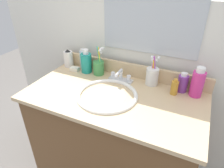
{
  "coord_description": "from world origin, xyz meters",
  "views": [
    {
      "loc": [
        0.41,
        -0.88,
        1.45
      ],
      "look_at": [
        -0.01,
        0.0,
        0.88
      ],
      "focal_mm": 32.07,
      "sensor_mm": 36.0,
      "label": 1
    }
  ],
  "objects_px": {
    "bottle_gel_clear": "(83,59)",
    "faucet": "(120,77)",
    "cup_white_ceramic": "(152,76)",
    "soap_bar": "(75,69)",
    "bottle_cream_purple": "(183,83)",
    "bottle_soap_pink": "(198,83)",
    "cup_green": "(99,67)",
    "bottle_oil_amber": "(175,87)",
    "bottle_mouthwash_teal": "(86,62)",
    "bottle_lotion_white": "(68,59)"
  },
  "relations": [
    {
      "from": "bottle_lotion_white",
      "to": "bottle_oil_amber",
      "type": "height_order",
      "value": "bottle_lotion_white"
    },
    {
      "from": "bottle_mouthwash_teal",
      "to": "faucet",
      "type": "bearing_deg",
      "value": -4.34
    },
    {
      "from": "bottle_lotion_white",
      "to": "bottle_soap_pink",
      "type": "bearing_deg",
      "value": -1.19
    },
    {
      "from": "faucet",
      "to": "bottle_gel_clear",
      "type": "height_order",
      "value": "bottle_gel_clear"
    },
    {
      "from": "bottle_gel_clear",
      "to": "bottle_lotion_white",
      "type": "xyz_separation_m",
      "value": [
        -0.11,
        -0.03,
        -0.01
      ]
    },
    {
      "from": "bottle_gel_clear",
      "to": "bottle_cream_purple",
      "type": "distance_m",
      "value": 0.7
    },
    {
      "from": "bottle_soap_pink",
      "to": "cup_white_ceramic",
      "type": "distance_m",
      "value": 0.26
    },
    {
      "from": "bottle_cream_purple",
      "to": "bottle_oil_amber",
      "type": "xyz_separation_m",
      "value": [
        -0.04,
        -0.05,
        -0.01
      ]
    },
    {
      "from": "bottle_mouthwash_teal",
      "to": "bottle_gel_clear",
      "type": "bearing_deg",
      "value": 139.51
    },
    {
      "from": "bottle_soap_pink",
      "to": "cup_green",
      "type": "bearing_deg",
      "value": -179.88
    },
    {
      "from": "faucet",
      "to": "bottle_oil_amber",
      "type": "xyz_separation_m",
      "value": [
        0.34,
        -0.01,
        0.02
      ]
    },
    {
      "from": "faucet",
      "to": "bottle_lotion_white",
      "type": "bearing_deg",
      "value": 174.08
    },
    {
      "from": "bottle_oil_amber",
      "to": "bottle_gel_clear",
      "type": "bearing_deg",
      "value": 173.0
    },
    {
      "from": "bottle_lotion_white",
      "to": "faucet",
      "type": "bearing_deg",
      "value": -5.92
    },
    {
      "from": "bottle_cream_purple",
      "to": "cup_white_ceramic",
      "type": "height_order",
      "value": "cup_white_ceramic"
    },
    {
      "from": "bottle_lotion_white",
      "to": "soap_bar",
      "type": "distance_m",
      "value": 0.1
    },
    {
      "from": "faucet",
      "to": "bottle_gel_clear",
      "type": "distance_m",
      "value": 0.34
    },
    {
      "from": "bottle_mouthwash_teal",
      "to": "bottle_oil_amber",
      "type": "relative_size",
      "value": 1.68
    },
    {
      "from": "bottle_soap_pink",
      "to": "bottle_lotion_white",
      "type": "bearing_deg",
      "value": 178.81
    },
    {
      "from": "faucet",
      "to": "bottle_soap_pink",
      "type": "xyz_separation_m",
      "value": [
        0.46,
        0.03,
        0.05
      ]
    },
    {
      "from": "bottle_mouthwash_teal",
      "to": "bottle_oil_amber",
      "type": "xyz_separation_m",
      "value": [
        0.61,
        -0.03,
        -0.03
      ]
    },
    {
      "from": "bottle_oil_amber",
      "to": "cup_white_ceramic",
      "type": "height_order",
      "value": "cup_white_ceramic"
    },
    {
      "from": "faucet",
      "to": "bottle_oil_amber",
      "type": "height_order",
      "value": "bottle_oil_amber"
    },
    {
      "from": "bottle_lotion_white",
      "to": "soap_bar",
      "type": "relative_size",
      "value": 2.04
    },
    {
      "from": "bottle_gel_clear",
      "to": "bottle_cream_purple",
      "type": "bearing_deg",
      "value": -2.39
    },
    {
      "from": "faucet",
      "to": "bottle_gel_clear",
      "type": "xyz_separation_m",
      "value": [
        -0.33,
        0.07,
        0.04
      ]
    },
    {
      "from": "bottle_cream_purple",
      "to": "soap_bar",
      "type": "height_order",
      "value": "bottle_cream_purple"
    },
    {
      "from": "soap_bar",
      "to": "cup_green",
      "type": "bearing_deg",
      "value": 7.86
    },
    {
      "from": "bottle_soap_pink",
      "to": "soap_bar",
      "type": "distance_m",
      "value": 0.81
    },
    {
      "from": "bottle_gel_clear",
      "to": "cup_white_ceramic",
      "type": "bearing_deg",
      "value": -2.75
    },
    {
      "from": "faucet",
      "to": "cup_white_ceramic",
      "type": "xyz_separation_m",
      "value": [
        0.19,
        0.05,
        0.03
      ]
    },
    {
      "from": "bottle_cream_purple",
      "to": "bottle_oil_amber",
      "type": "relative_size",
      "value": 1.21
    },
    {
      "from": "bottle_cream_purple",
      "to": "bottle_soap_pink",
      "type": "height_order",
      "value": "bottle_soap_pink"
    },
    {
      "from": "bottle_cream_purple",
      "to": "bottle_mouthwash_teal",
      "type": "height_order",
      "value": "bottle_mouthwash_teal"
    },
    {
      "from": "cup_white_ceramic",
      "to": "bottle_mouthwash_teal",
      "type": "bearing_deg",
      "value": -176.67
    },
    {
      "from": "bottle_gel_clear",
      "to": "faucet",
      "type": "bearing_deg",
      "value": -12.42
    },
    {
      "from": "cup_green",
      "to": "cup_white_ceramic",
      "type": "height_order",
      "value": "cup_green"
    },
    {
      "from": "bottle_mouthwash_teal",
      "to": "cup_green",
      "type": "relative_size",
      "value": 0.83
    },
    {
      "from": "bottle_cream_purple",
      "to": "bottle_soap_pink",
      "type": "relative_size",
      "value": 0.67
    },
    {
      "from": "bottle_cream_purple",
      "to": "soap_bar",
      "type": "bearing_deg",
      "value": -176.66
    },
    {
      "from": "bottle_cream_purple",
      "to": "soap_bar",
      "type": "relative_size",
      "value": 1.86
    },
    {
      "from": "bottle_mouthwash_teal",
      "to": "bottle_soap_pink",
      "type": "height_order",
      "value": "bottle_soap_pink"
    },
    {
      "from": "bottle_gel_clear",
      "to": "cup_green",
      "type": "xyz_separation_m",
      "value": [
        0.16,
        -0.05,
        -0.01
      ]
    },
    {
      "from": "cup_green",
      "to": "cup_white_ceramic",
      "type": "xyz_separation_m",
      "value": [
        0.36,
        0.02,
        0.0
      ]
    },
    {
      "from": "bottle_gel_clear",
      "to": "bottle_oil_amber",
      "type": "height_order",
      "value": "bottle_gel_clear"
    },
    {
      "from": "cup_white_ceramic",
      "to": "soap_bar",
      "type": "relative_size",
      "value": 2.95
    },
    {
      "from": "bottle_lotion_white",
      "to": "bottle_cream_purple",
      "type": "bearing_deg",
      "value": -0.18
    },
    {
      "from": "cup_white_ceramic",
      "to": "faucet",
      "type": "bearing_deg",
      "value": -166.37
    },
    {
      "from": "bottle_oil_amber",
      "to": "cup_green",
      "type": "xyz_separation_m",
      "value": [
        -0.51,
        0.04,
        0.01
      ]
    },
    {
      "from": "bottle_lotion_white",
      "to": "cup_green",
      "type": "xyz_separation_m",
      "value": [
        0.26,
        -0.02,
        -0.01
      ]
    }
  ]
}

